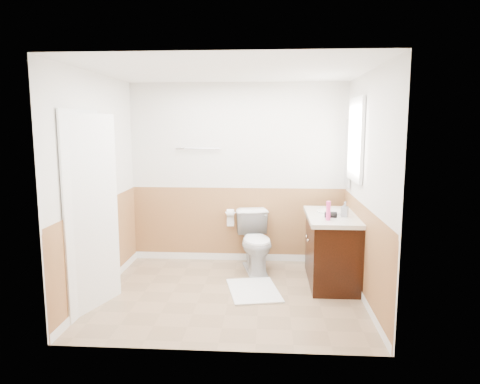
# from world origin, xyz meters

# --- Properties ---
(floor) EXTENTS (3.00, 3.00, 0.00)m
(floor) POSITION_xyz_m (0.00, 0.00, 0.00)
(floor) COLOR #8C7051
(floor) RESTS_ON ground
(ceiling) EXTENTS (3.00, 3.00, 0.00)m
(ceiling) POSITION_xyz_m (0.00, 0.00, 2.50)
(ceiling) COLOR white
(ceiling) RESTS_ON floor
(wall_back) EXTENTS (3.00, 0.00, 3.00)m
(wall_back) POSITION_xyz_m (0.00, 1.30, 1.25)
(wall_back) COLOR silver
(wall_back) RESTS_ON floor
(wall_front) EXTENTS (3.00, 0.00, 3.00)m
(wall_front) POSITION_xyz_m (0.00, -1.30, 1.25)
(wall_front) COLOR silver
(wall_front) RESTS_ON floor
(wall_left) EXTENTS (0.00, 3.00, 3.00)m
(wall_left) POSITION_xyz_m (-1.50, 0.00, 1.25)
(wall_left) COLOR silver
(wall_left) RESTS_ON floor
(wall_right) EXTENTS (0.00, 3.00, 3.00)m
(wall_right) POSITION_xyz_m (1.50, 0.00, 1.25)
(wall_right) COLOR silver
(wall_right) RESTS_ON floor
(wainscot_back) EXTENTS (3.00, 0.00, 3.00)m
(wainscot_back) POSITION_xyz_m (0.00, 1.29, 0.50)
(wainscot_back) COLOR #A77642
(wainscot_back) RESTS_ON floor
(wainscot_front) EXTENTS (3.00, 0.00, 3.00)m
(wainscot_front) POSITION_xyz_m (0.00, -1.29, 0.50)
(wainscot_front) COLOR #A77642
(wainscot_front) RESTS_ON floor
(wainscot_left) EXTENTS (0.00, 2.60, 2.60)m
(wainscot_left) POSITION_xyz_m (-1.49, 0.00, 0.50)
(wainscot_left) COLOR #A77642
(wainscot_left) RESTS_ON floor
(wainscot_right) EXTENTS (0.00, 2.60, 2.60)m
(wainscot_right) POSITION_xyz_m (1.49, 0.00, 0.50)
(wainscot_right) COLOR #A77642
(wainscot_right) RESTS_ON floor
(toilet) EXTENTS (0.59, 0.84, 0.78)m
(toilet) POSITION_xyz_m (0.27, 0.86, 0.39)
(toilet) COLOR silver
(toilet) RESTS_ON floor
(bath_mat) EXTENTS (0.71, 0.90, 0.02)m
(bath_mat) POSITION_xyz_m (0.27, 0.10, 0.01)
(bath_mat) COLOR white
(bath_mat) RESTS_ON floor
(vanity_cabinet) EXTENTS (0.55, 1.10, 0.80)m
(vanity_cabinet) POSITION_xyz_m (1.21, 0.47, 0.40)
(vanity_cabinet) COLOR black
(vanity_cabinet) RESTS_ON floor
(vanity_knob_left) EXTENTS (0.03, 0.03, 0.03)m
(vanity_knob_left) POSITION_xyz_m (0.91, 0.37, 0.55)
(vanity_knob_left) COLOR silver
(vanity_knob_left) RESTS_ON vanity_cabinet
(vanity_knob_right) EXTENTS (0.03, 0.03, 0.03)m
(vanity_knob_right) POSITION_xyz_m (0.91, 0.57, 0.55)
(vanity_knob_right) COLOR silver
(vanity_knob_right) RESTS_ON vanity_cabinet
(countertop) EXTENTS (0.60, 1.15, 0.05)m
(countertop) POSITION_xyz_m (1.20, 0.47, 0.83)
(countertop) COLOR silver
(countertop) RESTS_ON vanity_cabinet
(sink_basin) EXTENTS (0.36, 0.36, 0.02)m
(sink_basin) POSITION_xyz_m (1.21, 0.62, 0.86)
(sink_basin) COLOR white
(sink_basin) RESTS_ON countertop
(faucet) EXTENTS (0.02, 0.02, 0.14)m
(faucet) POSITION_xyz_m (1.39, 0.62, 0.92)
(faucet) COLOR #B4B4BA
(faucet) RESTS_ON countertop
(lotion_bottle) EXTENTS (0.05, 0.05, 0.22)m
(lotion_bottle) POSITION_xyz_m (1.11, 0.15, 0.96)
(lotion_bottle) COLOR #EF3D92
(lotion_bottle) RESTS_ON countertop
(soap_dispenser) EXTENTS (0.10, 0.10, 0.18)m
(soap_dispenser) POSITION_xyz_m (1.33, 0.37, 0.94)
(soap_dispenser) COLOR gray
(soap_dispenser) RESTS_ON countertop
(hair_dryer_body) EXTENTS (0.14, 0.07, 0.07)m
(hair_dryer_body) POSITION_xyz_m (1.16, 0.30, 0.89)
(hair_dryer_body) COLOR black
(hair_dryer_body) RESTS_ON countertop
(hair_dryer_handle) EXTENTS (0.03, 0.03, 0.07)m
(hair_dryer_handle) POSITION_xyz_m (1.13, 0.37, 0.86)
(hair_dryer_handle) COLOR black
(hair_dryer_handle) RESTS_ON countertop
(mirror_panel) EXTENTS (0.02, 0.35, 0.90)m
(mirror_panel) POSITION_xyz_m (1.48, 1.10, 1.55)
(mirror_panel) COLOR silver
(mirror_panel) RESTS_ON wall_right
(window_frame) EXTENTS (0.04, 0.80, 1.00)m
(window_frame) POSITION_xyz_m (1.47, 0.59, 1.75)
(window_frame) COLOR white
(window_frame) RESTS_ON wall_right
(window_glass) EXTENTS (0.01, 0.70, 0.90)m
(window_glass) POSITION_xyz_m (1.49, 0.59, 1.75)
(window_glass) COLOR white
(window_glass) RESTS_ON wall_right
(door) EXTENTS (0.29, 0.78, 2.04)m
(door) POSITION_xyz_m (-1.40, -0.45, 1.02)
(door) COLOR white
(door) RESTS_ON wall_left
(door_frame) EXTENTS (0.02, 0.92, 2.10)m
(door_frame) POSITION_xyz_m (-1.48, -0.45, 1.03)
(door_frame) COLOR white
(door_frame) RESTS_ON wall_left
(door_knob) EXTENTS (0.06, 0.06, 0.06)m
(door_knob) POSITION_xyz_m (-1.34, -0.12, 0.95)
(door_knob) COLOR silver
(door_knob) RESTS_ON door
(towel_bar) EXTENTS (0.62, 0.02, 0.02)m
(towel_bar) POSITION_xyz_m (-0.55, 1.25, 1.60)
(towel_bar) COLOR silver
(towel_bar) RESTS_ON wall_back
(tp_holder_bar) EXTENTS (0.14, 0.02, 0.02)m
(tp_holder_bar) POSITION_xyz_m (-0.10, 1.23, 0.70)
(tp_holder_bar) COLOR silver
(tp_holder_bar) RESTS_ON wall_back
(tp_roll) EXTENTS (0.10, 0.11, 0.11)m
(tp_roll) POSITION_xyz_m (-0.10, 1.23, 0.70)
(tp_roll) COLOR white
(tp_roll) RESTS_ON tp_holder_bar
(tp_sheet) EXTENTS (0.10, 0.01, 0.16)m
(tp_sheet) POSITION_xyz_m (-0.10, 1.23, 0.59)
(tp_sheet) COLOR white
(tp_sheet) RESTS_ON tp_roll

